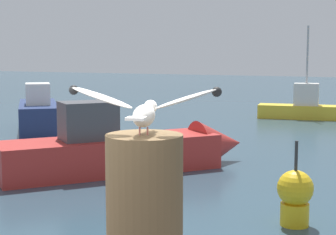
{
  "coord_description": "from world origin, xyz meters",
  "views": [
    {
      "loc": [
        2.09,
        -2.43,
        2.65
      ],
      "look_at": [
        0.98,
        -0.09,
        2.34
      ],
      "focal_mm": 57.15,
      "sensor_mm": 36.0,
      "label": 1
    }
  ],
  "objects_px": {
    "channel_buoy": "(295,195)",
    "boat_red": "(136,149)",
    "boat_yellow": "(319,109)",
    "boat_navy": "(38,113)",
    "mooring_post": "(145,226)",
    "seagull": "(144,108)"
  },
  "relations": [
    {
      "from": "seagull",
      "to": "boat_red",
      "type": "height_order",
      "value": "seagull"
    },
    {
      "from": "boat_red",
      "to": "boat_yellow",
      "type": "distance_m",
      "value": 11.72
    },
    {
      "from": "mooring_post",
      "to": "seagull",
      "type": "bearing_deg",
      "value": 104.59
    },
    {
      "from": "boat_navy",
      "to": "channel_buoy",
      "type": "height_order",
      "value": "boat_navy"
    },
    {
      "from": "channel_buoy",
      "to": "boat_red",
      "type": "bearing_deg",
      "value": 149.4
    },
    {
      "from": "boat_red",
      "to": "boat_yellow",
      "type": "xyz_separation_m",
      "value": [
        2.14,
        11.52,
        -0.06
      ]
    },
    {
      "from": "seagull",
      "to": "boat_yellow",
      "type": "distance_m",
      "value": 20.23
    },
    {
      "from": "mooring_post",
      "to": "seagull",
      "type": "xyz_separation_m",
      "value": [
        -0.0,
        0.0,
        0.54
      ]
    },
    {
      "from": "boat_navy",
      "to": "channel_buoy",
      "type": "distance_m",
      "value": 12.54
    },
    {
      "from": "mooring_post",
      "to": "boat_navy",
      "type": "bearing_deg",
      "value": 130.61
    },
    {
      "from": "seagull",
      "to": "boat_navy",
      "type": "distance_m",
      "value": 17.06
    },
    {
      "from": "mooring_post",
      "to": "boat_yellow",
      "type": "relative_size",
      "value": 0.18
    },
    {
      "from": "boat_yellow",
      "to": "channel_buoy",
      "type": "xyz_separation_m",
      "value": [
        2.0,
        -13.97,
        0.05
      ]
    },
    {
      "from": "mooring_post",
      "to": "boat_red",
      "type": "distance_m",
      "value": 9.76
    },
    {
      "from": "seagull",
      "to": "boat_navy",
      "type": "relative_size",
      "value": 0.15
    },
    {
      "from": "mooring_post",
      "to": "boat_navy",
      "type": "height_order",
      "value": "mooring_post"
    },
    {
      "from": "seagull",
      "to": "channel_buoy",
      "type": "bearing_deg",
      "value": 95.23
    },
    {
      "from": "mooring_post",
      "to": "channel_buoy",
      "type": "bearing_deg",
      "value": 95.24
    },
    {
      "from": "seagull",
      "to": "channel_buoy",
      "type": "xyz_separation_m",
      "value": [
        -0.55,
        6.0,
        -1.93
      ]
    },
    {
      "from": "seagull",
      "to": "boat_navy",
      "type": "height_order",
      "value": "seagull"
    },
    {
      "from": "boat_yellow",
      "to": "boat_navy",
      "type": "xyz_separation_m",
      "value": [
        -8.49,
        -7.09,
        0.14
      ]
    },
    {
      "from": "mooring_post",
      "to": "channel_buoy",
      "type": "height_order",
      "value": "mooring_post"
    }
  ]
}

